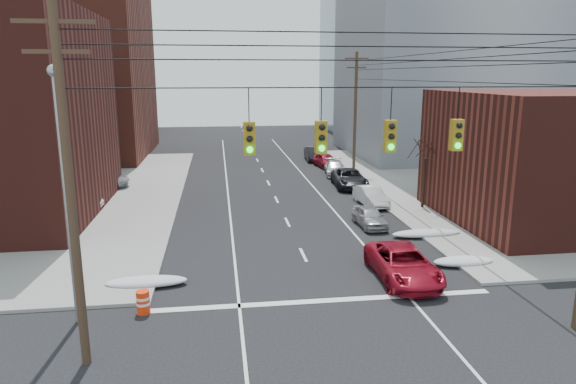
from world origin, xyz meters
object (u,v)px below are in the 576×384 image
object	(u,v)px
parked_car_c	(349,178)
construction_barrel	(143,302)
parked_car_f	(313,154)
parked_car_a	(369,217)
lot_car_a	(64,200)
parked_car_d	(335,168)
red_pickup	(403,264)
parked_car_e	(326,160)
lot_car_d	(25,197)
lot_car_c	(29,192)
parked_car_b	(371,196)
lot_car_b	(95,179)

from	to	relation	value
parked_car_c	construction_barrel	world-z (taller)	parked_car_c
construction_barrel	parked_car_f	bearing A→B (deg)	69.34
parked_car_a	lot_car_a	distance (m)	19.91
parked_car_d	construction_barrel	bearing A→B (deg)	-109.40
parked_car_c	parked_car_d	distance (m)	5.11
red_pickup	parked_car_d	size ratio (longest dim) A/B	1.17
parked_car_e	parked_car_f	size ratio (longest dim) A/B	0.94
parked_car_d	lot_car_d	xyz separation A→B (m)	(-23.55, -9.39, 0.29)
red_pickup	parked_car_d	world-z (taller)	red_pickup
lot_car_c	construction_barrel	xyz separation A→B (m)	(10.51, -19.23, -0.33)
parked_car_b	lot_car_c	size ratio (longest dim) A/B	0.90
parked_car_f	construction_barrel	distance (m)	37.06
parked_car_b	parked_car_f	distance (m)	19.57
red_pickup	lot_car_b	distance (m)	27.59
red_pickup	construction_barrel	distance (m)	11.24
parked_car_c	construction_barrel	distance (m)	25.14
lot_car_b	construction_barrel	world-z (taller)	lot_car_b
parked_car_c	parked_car_d	bearing A→B (deg)	93.94
parked_car_e	lot_car_a	distance (m)	25.41
parked_car_a	lot_car_a	bearing A→B (deg)	161.30
parked_car_b	construction_barrel	world-z (taller)	parked_car_b
lot_car_c	lot_car_b	bearing A→B (deg)	-34.44
parked_car_b	lot_car_a	bearing A→B (deg)	174.32
parked_car_f	parked_car_d	bearing A→B (deg)	-83.48
lot_car_c	parked_car_e	bearing A→B (deg)	-54.31
parked_car_c	parked_car_a	bearing A→B (deg)	-94.30
parked_car_d	lot_car_c	distance (m)	25.09
red_pickup	construction_barrel	size ratio (longest dim) A/B	5.70
lot_car_c	construction_barrel	bearing A→B (deg)	-140.59
parked_car_c	lot_car_c	size ratio (longest dim) A/B	1.18
parked_car_c	lot_car_b	distance (m)	20.42
parked_car_d	lot_car_a	bearing A→B (deg)	-145.04
parked_car_f	lot_car_c	xyz separation A→B (m)	(-23.58, -15.45, 0.08)
red_pickup	lot_car_b	world-z (taller)	lot_car_b
lot_car_c	lot_car_d	xyz separation A→B (m)	(0.54, -2.36, 0.14)
parked_car_e	construction_barrel	bearing A→B (deg)	-121.84
parked_car_a	lot_car_d	distance (m)	22.97
lot_car_a	parked_car_b	bearing A→B (deg)	-87.54
parked_car_a	lot_car_c	distance (m)	24.27
parked_car_b	lot_car_b	xyz separation A→B (m)	(-20.34, 7.84, 0.22)
parked_car_a	parked_car_c	world-z (taller)	parked_car_c
parked_car_a	lot_car_b	xyz separation A→B (m)	(-18.74, 12.84, 0.27)
red_pickup	lot_car_b	xyz separation A→B (m)	(-17.84, 21.05, 0.16)
construction_barrel	red_pickup	bearing A→B (deg)	9.78
lot_car_d	construction_barrel	distance (m)	19.60
lot_car_a	lot_car_c	xyz separation A→B (m)	(-3.38, 3.53, -0.12)
parked_car_a	construction_barrel	xyz separation A→B (m)	(-11.98, -10.11, -0.14)
parked_car_c	parked_car_d	size ratio (longest dim) A/B	1.18
parked_car_a	parked_car_f	xyz separation A→B (m)	(1.10, 24.56, 0.11)
parked_car_b	construction_barrel	xyz separation A→B (m)	(-13.58, -15.12, -0.19)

